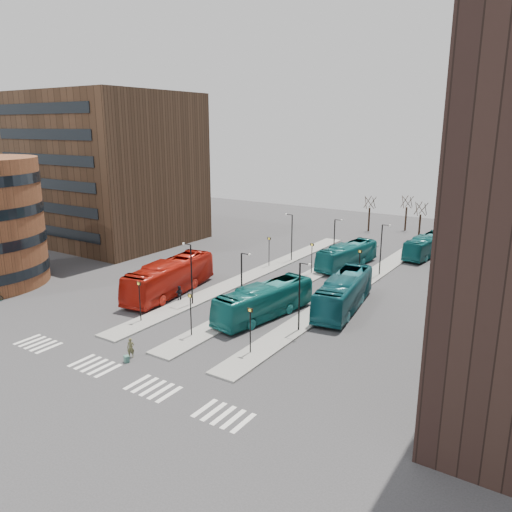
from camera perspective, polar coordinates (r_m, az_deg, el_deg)
The scene contains 19 objects.
ground at distance 37.04m, azimuth -21.90°, elevation -14.28°, with size 160.00×160.00×0.00m, color #303033.
island_left at distance 59.70m, azimuth -0.22°, elevation -2.09°, with size 2.50×45.00×0.15m, color gray.
island_mid at distance 56.75m, azimuth 4.84°, elevation -3.05°, with size 2.50×45.00×0.15m, color gray.
island_right at distance 54.30m, azimuth 10.42°, elevation -4.06°, with size 2.50×45.00×0.15m, color gray.
suitcase at distance 39.56m, azimuth -14.57°, elevation -11.32°, with size 0.41×0.33×0.52m, color navy.
red_bus at distance 53.38m, azimuth -9.81°, elevation -2.40°, with size 3.05×13.02×3.63m, color #AF190D.
teal_bus_a at distance 46.31m, azimuth 0.95°, elevation -5.14°, with size 2.67×11.40×3.18m, color #156968.
teal_bus_b at distance 63.74m, azimuth 10.37°, elevation 0.09°, with size 2.53×10.83×3.02m, color #15696D.
teal_bus_c at distance 49.01m, azimuth 10.00°, elevation -4.12°, with size 2.83×12.11×3.37m, color #135861.
teal_bus_d at distance 71.58m, azimuth 18.89°, elevation 1.10°, with size 2.49×10.64×2.96m, color #146064.
traveller at distance 40.03m, azimuth -14.13°, elevation -10.15°, with size 0.57×0.37×1.56m, color brown.
commuter_a at distance 51.42m, azimuth -8.76°, elevation -4.22°, with size 0.76×0.60×1.57m, color black.
commuter_b at distance 43.72m, azimuth -4.10°, elevation -7.42°, with size 1.02×0.43×1.74m, color black.
commuter_c at distance 45.34m, azimuth -2.25°, elevation -6.59°, with size 1.10×0.63×1.71m, color black.
crosswalk_stripes at distance 37.89m, azimuth -15.28°, elevation -13.02°, with size 22.35×2.40×0.01m.
office_block at distance 80.63m, azimuth -16.88°, elevation 9.57°, with size 25.00×20.12×22.00m.
sign_poles at distance 50.48m, azimuth 0.68°, elevation -2.47°, with size 12.45×22.12×3.65m.
lamp_posts at distance 53.79m, azimuth 4.50°, elevation -0.14°, with size 14.04×20.24×6.12m.
bare_trees at distance 85.32m, azimuth 15.90°, elevation 4.27°, with size 10.97×8.14×5.90m.
Camera 1 is at (27.64, -17.61, 17.26)m, focal length 35.00 mm.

